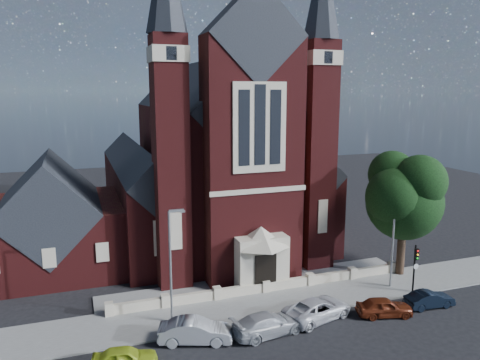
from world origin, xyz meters
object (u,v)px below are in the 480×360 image
object	(u,v)px
car_dark_red	(384,307)
car_white_suv	(317,309)
car_lime_van	(125,358)
street_lamp_left	(172,260)
street_tree	(408,198)
church	(208,162)
car_silver_b	(268,324)
car_navy	(429,299)
parish_hall	(51,225)
street_lamp_right	(394,233)
traffic_signal	(415,263)
car_silver_a	(195,331)

from	to	relation	value
car_dark_red	car_white_suv	bearing A→B (deg)	90.00
car_lime_van	street_lamp_left	bearing A→B (deg)	-31.72
street_tree	church	bearing A→B (deg)	126.17
car_silver_b	church	bearing A→B (deg)	-13.75
car_navy	car_lime_van	bearing A→B (deg)	94.68
church	car_navy	bearing A→B (deg)	-65.30
church	street_tree	world-z (taller)	church
parish_hall	street_lamp_left	size ratio (longest dim) A/B	1.51
street_tree	car_lime_van	bearing A→B (deg)	-166.12
street_lamp_right	car_white_suv	xyz separation A→B (m)	(-8.28, -2.69, -3.87)
street_tree	street_lamp_right	xyz separation A→B (m)	(-2.51, -1.71, -2.36)
traffic_signal	car_silver_b	world-z (taller)	traffic_signal
car_dark_red	car_silver_b	bearing A→B (deg)	102.36
street_lamp_left	car_dark_red	bearing A→B (deg)	-15.31
traffic_signal	street_tree	bearing A→B (deg)	64.05
street_tree	car_silver_a	xyz separation A→B (m)	(-19.68, -4.62, -6.19)
church	car_white_suv	bearing A→B (deg)	-85.21
street_tree	street_lamp_right	distance (m)	3.84
parish_hall	car_dark_red	xyz separation A→B (m)	(22.50, -17.94, -3.34)
car_dark_red	street_lamp_right	bearing A→B (deg)	-27.36
street_lamp_right	car_white_suv	world-z (taller)	street_lamp_right
parish_hall	car_navy	xyz separation A→B (m)	(26.51, -17.91, -3.40)
traffic_signal	car_lime_van	bearing A→B (deg)	-173.19
parish_hall	car_lime_van	xyz separation A→B (m)	(4.39, -18.27, -3.38)
car_silver_b	street_lamp_right	bearing A→B (deg)	-81.96
street_lamp_right	car_dark_red	world-z (taller)	street_lamp_right
car_lime_van	car_silver_b	size ratio (longest dim) A/B	0.74
street_lamp_right	car_navy	world-z (taller)	street_lamp_right
car_silver_b	street_tree	bearing A→B (deg)	-78.50
traffic_signal	church	bearing A→B (deg)	118.20
car_lime_van	car_silver_a	xyz separation A→B (m)	(4.53, 1.36, 0.14)
street_lamp_left	church	bearing A→B (deg)	67.34
car_silver_a	car_navy	world-z (taller)	car_silver_a
church	car_dark_red	world-z (taller)	church
church	street_lamp_right	size ratio (longest dim) A/B	4.31
street_tree	car_white_suv	world-z (taller)	street_tree
traffic_signal	parish_hall	bearing A→B (deg)	150.02
street_tree	traffic_signal	bearing A→B (deg)	-115.95
street_tree	car_white_suv	xyz separation A→B (m)	(-10.78, -4.40, -6.23)
parish_hall	car_white_suv	xyz separation A→B (m)	(17.81, -16.69, -3.28)
street_tree	car_dark_red	bearing A→B (deg)	-137.19
car_white_suv	traffic_signal	bearing A→B (deg)	-98.88
church	traffic_signal	world-z (taller)	church
traffic_signal	car_navy	xyz separation A→B (m)	(-0.49, -2.33, -1.97)
church	car_dark_red	xyz separation A→B (m)	(6.50, -22.89, -7.51)
parish_hall	street_tree	bearing A→B (deg)	-23.26
street_tree	car_white_suv	distance (m)	13.21
street_tree	car_silver_a	distance (m)	21.14
street_lamp_left	car_navy	size ratio (longest dim) A/B	2.17
car_lime_van	street_lamp_right	bearing A→B (deg)	-69.70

